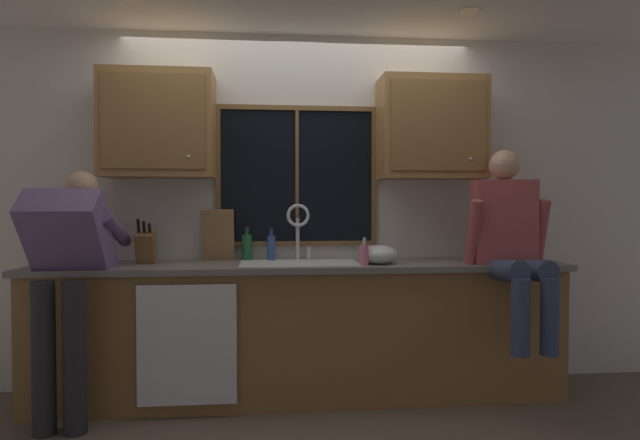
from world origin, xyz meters
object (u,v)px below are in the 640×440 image
person_sitting_on_counter (510,237)px  knife_block (146,247)px  soap_dispenser (364,254)px  mixing_bowl (378,255)px  bottle_tall_clear (271,247)px  person_standing (68,266)px  bottle_green_glass (247,246)px  cutting_board (218,235)px

person_sitting_on_counter → knife_block: person_sitting_on_counter is taller
person_sitting_on_counter → soap_dispenser: 0.96m
mixing_bowl → soap_dispenser: bearing=-142.8°
bottle_tall_clear → person_standing: bearing=-157.6°
mixing_bowl → bottle_green_glass: bearing=160.2°
person_sitting_on_counter → soap_dispenser: bearing=174.2°
knife_block → cutting_board: size_ratio=0.87×
person_standing → person_sitting_on_counter: bearing=0.6°
mixing_bowl → bottle_tall_clear: bearing=158.1°
cutting_board → bottle_tall_clear: bearing=-1.7°
person_standing → knife_block: 0.52m
knife_block → cutting_board: bearing=18.9°
person_standing → bottle_tall_clear: bearing=22.4°
mixing_bowl → soap_dispenser: (-0.11, -0.09, 0.01)m
person_sitting_on_counter → mixing_bowl: size_ratio=4.78×
knife_block → mixing_bowl: (1.55, -0.14, -0.05)m
cutting_board → bottle_tall_clear: cutting_board is taller
mixing_bowl → person_sitting_on_counter: bearing=-12.3°
soap_dispenser → bottle_tall_clear: (-0.60, 0.37, 0.03)m
mixing_bowl → bottle_green_glass: size_ratio=1.10×
bottle_green_glass → person_standing: bearing=-152.9°
soap_dispenser → cutting_board: bearing=158.5°
person_sitting_on_counter → bottle_green_glass: (-1.72, 0.50, -0.09)m
person_sitting_on_counter → knife_block: size_ratio=3.92×
person_standing → mixing_bowl: 1.94m
soap_dispenser → bottle_tall_clear: size_ratio=0.79×
mixing_bowl → bottle_tall_clear: (-0.72, 0.29, 0.04)m
person_standing → bottle_green_glass: (1.04, 0.53, 0.07)m
cutting_board → soap_dispenser: (0.98, -0.39, -0.11)m
mixing_bowl → bottle_green_glass: 0.95m
person_standing → bottle_tall_clear: 1.31m
bottle_tall_clear → cutting_board: bearing=178.3°
knife_block → bottle_green_glass: (0.66, 0.18, -0.01)m
person_sitting_on_counter → cutting_board: size_ratio=3.42×
soap_dispenser → bottle_tall_clear: 0.71m
cutting_board → person_sitting_on_counter: bearing=-14.0°
cutting_board → mixing_bowl: bearing=-15.3°
bottle_green_glass → bottle_tall_clear: size_ratio=1.03×
soap_dispenser → bottle_tall_clear: bottle_tall_clear is taller
bottle_tall_clear → bottle_green_glass: bearing=169.6°
knife_block → soap_dispenser: 1.46m
person_standing → cutting_board: person_standing is taller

